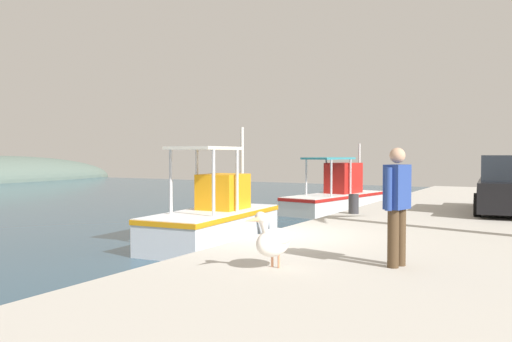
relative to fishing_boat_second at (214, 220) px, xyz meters
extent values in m
cube|color=white|center=(-0.07, -0.01, -0.21)|extent=(4.70, 2.09, 0.90)
cube|color=orange|center=(-0.07, -0.01, 0.16)|extent=(4.75, 2.13, 0.12)
cube|color=orange|center=(0.50, 0.04, 0.72)|extent=(1.36, 1.14, 0.95)
cylinder|color=silver|center=(-1.05, -0.69, 1.04)|extent=(0.08, 0.08, 1.61)
cylinder|color=silver|center=(-1.15, 0.53, 1.04)|extent=(0.08, 0.08, 1.61)
cylinder|color=silver|center=(0.18, -0.60, 1.04)|extent=(0.08, 0.08, 1.61)
cylinder|color=silver|center=(0.09, 0.62, 1.04)|extent=(0.08, 0.08, 1.61)
cube|color=silver|center=(-0.48, -0.04, 1.89)|extent=(1.95, 1.42, 0.08)
cylinder|color=silver|center=(1.64, 0.12, 1.38)|extent=(0.10, 0.10, 2.28)
torus|color=orange|center=(0.50, 0.62, 0.72)|extent=(0.55, 0.14, 0.54)
cube|color=white|center=(9.21, 0.13, -0.30)|extent=(5.92, 2.57, 0.73)
cube|color=red|center=(9.21, 0.13, -0.02)|extent=(5.97, 2.62, 0.12)
cube|color=red|center=(9.92, 0.01, 0.71)|extent=(1.74, 1.25, 1.29)
cylinder|color=silver|center=(7.84, -0.24, 0.79)|extent=(0.08, 0.08, 1.45)
cylinder|color=silver|center=(8.03, 0.91, 0.79)|extent=(0.08, 0.08, 1.45)
cylinder|color=silver|center=(9.37, -0.49, 0.79)|extent=(0.08, 0.08, 1.45)
cylinder|color=silver|center=(9.56, 0.66, 0.79)|extent=(0.08, 0.08, 1.45)
cube|color=teal|center=(8.70, 0.21, 1.55)|extent=(2.49, 1.58, 0.08)
cylinder|color=silver|center=(11.33, -0.22, 1.13)|extent=(0.10, 0.10, 2.14)
cylinder|color=tan|center=(-4.94, -4.32, 0.25)|extent=(0.04, 0.04, 0.22)
cylinder|color=tan|center=(-4.97, -4.43, 0.25)|extent=(0.04, 0.04, 0.22)
ellipsoid|color=white|center=(-5.00, -4.36, 0.50)|extent=(0.69, 0.45, 0.40)
ellipsoid|color=silver|center=(-4.95, -4.37, 0.56)|extent=(0.61, 0.47, 0.28)
cylinder|color=white|center=(-5.19, -4.32, 0.72)|extent=(0.21, 0.13, 0.27)
sphere|color=white|center=(-5.27, -4.31, 0.88)|extent=(0.19, 0.19, 0.16)
cone|color=#F2B272|center=(-5.46, -4.26, 0.86)|extent=(0.31, 0.13, 0.07)
cylinder|color=#4C3823|center=(-3.95, -5.88, 0.55)|extent=(0.16, 0.16, 0.82)
cylinder|color=#4C3823|center=(-4.15, -5.83, 0.55)|extent=(0.16, 0.16, 0.82)
cube|color=navy|center=(-4.05, -5.85, 1.28)|extent=(0.43, 0.33, 0.63)
cylinder|color=navy|center=(-3.82, -5.91, 1.26)|extent=(0.10, 0.10, 0.60)
cylinder|color=navy|center=(-4.28, -5.79, 1.26)|extent=(0.10, 0.10, 0.60)
sphere|color=tan|center=(-4.05, -5.85, 1.72)|extent=(0.22, 0.22, 0.22)
cylinder|color=black|center=(5.52, -5.89, 0.44)|extent=(0.61, 0.23, 0.60)
cylinder|color=black|center=(2.99, -6.11, 0.44)|extent=(0.61, 0.23, 0.60)
cylinder|color=#333338|center=(2.03, -3.14, 0.40)|extent=(0.27, 0.27, 0.52)
camera|label=1|loc=(-11.55, -7.77, 1.75)|focal=37.01mm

